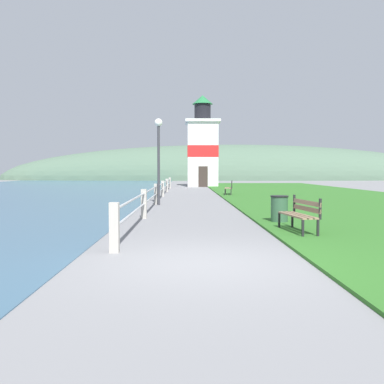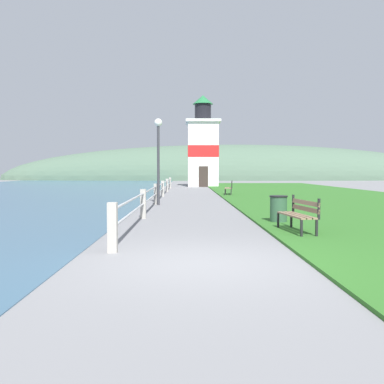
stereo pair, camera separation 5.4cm
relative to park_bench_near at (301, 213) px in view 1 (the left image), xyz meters
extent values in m
plane|color=slate|center=(-2.57, -3.41, -0.54)|extent=(160.00, 160.00, 0.00)
cube|color=#2D6623|center=(5.24, 14.52, -0.51)|extent=(12.00, 53.79, 0.06)
cube|color=#A8A399|center=(-4.28, -2.41, -0.05)|extent=(0.18, 0.18, 0.98)
cube|color=#A8A399|center=(-4.28, 3.49, -0.05)|extent=(0.18, 0.18, 0.98)
cube|color=#A8A399|center=(-4.28, 9.39, -0.05)|extent=(0.18, 0.18, 0.98)
cube|color=#A8A399|center=(-4.28, 15.28, -0.05)|extent=(0.18, 0.18, 0.98)
cube|color=#A8A399|center=(-4.28, 21.18, -0.05)|extent=(0.18, 0.18, 0.98)
cube|color=#A8A399|center=(-4.28, 27.08, -0.05)|extent=(0.18, 0.18, 0.98)
cylinder|color=#B2B2B7|center=(-4.28, 12.34, 0.29)|extent=(0.06, 29.48, 0.06)
cylinder|color=#B2B2B7|center=(-4.28, 12.34, -0.05)|extent=(0.06, 29.48, 0.06)
cube|color=#846B51|center=(-0.23, -0.03, -0.07)|extent=(0.32, 1.66, 0.04)
cube|color=#846B51|center=(-0.09, -0.01, -0.07)|extent=(0.32, 1.66, 0.04)
cube|color=#846B51|center=(0.06, 0.01, -0.07)|extent=(0.32, 1.66, 0.04)
cube|color=#846B51|center=(0.14, 0.02, 0.25)|extent=(0.26, 1.65, 0.11)
cube|color=#846B51|center=(0.14, 0.02, 0.09)|extent=(0.26, 1.65, 0.11)
cube|color=black|center=(-0.17, -0.83, -0.31)|extent=(0.06, 0.06, 0.45)
cube|color=black|center=(-0.37, 0.76, -0.31)|extent=(0.06, 0.06, 0.45)
cube|color=black|center=(0.19, -0.79, -0.31)|extent=(0.06, 0.06, 0.45)
cube|color=black|center=(-0.01, 0.81, -0.31)|extent=(0.06, 0.06, 0.45)
cube|color=black|center=(0.24, -0.78, 0.16)|extent=(0.06, 0.06, 0.49)
cube|color=black|center=(0.04, 0.81, 0.16)|extent=(0.06, 0.06, 0.49)
cube|color=#846B51|center=(-0.30, 16.67, -0.07)|extent=(0.31, 1.75, 0.04)
cube|color=#846B51|center=(-0.16, 16.65, -0.07)|extent=(0.31, 1.75, 0.04)
cube|color=#846B51|center=(-0.01, 16.64, -0.07)|extent=(0.31, 1.75, 0.04)
cube|color=#846B51|center=(0.08, 16.63, 0.25)|extent=(0.25, 1.75, 0.11)
cube|color=#846B51|center=(0.08, 16.63, 0.09)|extent=(0.25, 1.75, 0.11)
cube|color=black|center=(-0.44, 15.83, -0.31)|extent=(0.06, 0.06, 0.45)
cube|color=black|center=(-0.24, 17.52, -0.31)|extent=(0.06, 0.06, 0.45)
cube|color=black|center=(-0.07, 15.79, -0.31)|extent=(0.06, 0.06, 0.45)
cube|color=black|center=(0.12, 17.48, -0.31)|extent=(0.06, 0.06, 0.45)
cube|color=black|center=(-0.02, 15.78, 0.16)|extent=(0.06, 0.06, 0.49)
cube|color=black|center=(0.17, 17.47, 0.16)|extent=(0.06, 0.06, 0.49)
cube|color=white|center=(-1.19, 31.96, 2.61)|extent=(2.95, 2.95, 6.29)
cube|color=red|center=(-1.19, 31.96, 2.92)|extent=(2.99, 2.99, 1.13)
cube|color=white|center=(-1.19, 31.96, 5.88)|extent=(3.39, 3.39, 0.25)
cylinder|color=black|center=(-1.19, 31.96, 6.81)|extent=(1.62, 1.62, 1.60)
cone|color=#23703D|center=(-1.19, 31.96, 8.05)|extent=(2.03, 2.03, 0.88)
cube|color=#332823|center=(-1.19, 30.47, 0.46)|extent=(0.90, 0.06, 2.00)
cylinder|color=#2D5138|center=(-0.08, 2.08, -0.14)|extent=(0.50, 0.50, 0.80)
cylinder|color=black|center=(-0.08, 2.08, 0.28)|extent=(0.54, 0.54, 0.04)
cylinder|color=#333338|center=(-4.13, 9.00, 1.26)|extent=(0.12, 0.12, 3.60)
sphere|color=white|center=(-4.13, 9.00, 3.24)|extent=(0.36, 0.36, 0.36)
ellipsoid|color=#4C6651|center=(5.43, 62.45, -0.54)|extent=(80.00, 16.00, 12.00)
camera|label=1|loc=(-2.90, -10.65, 1.06)|focal=40.00mm
camera|label=2|loc=(-2.85, -10.65, 1.06)|focal=40.00mm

